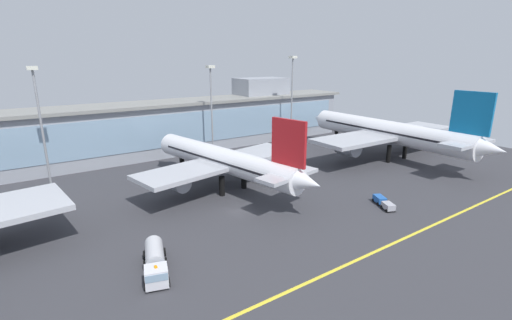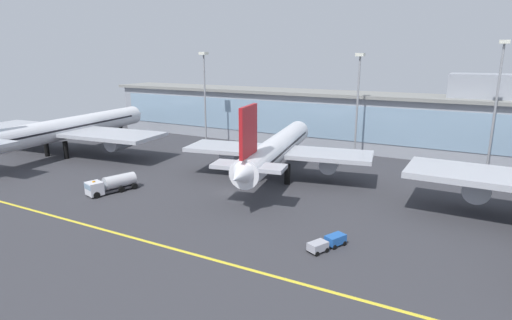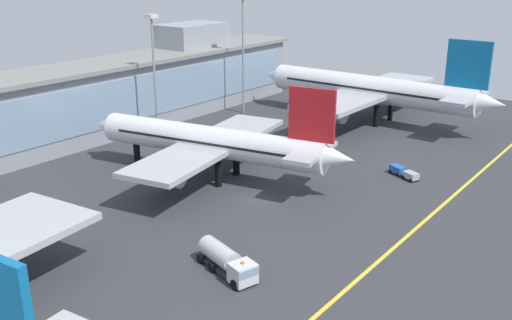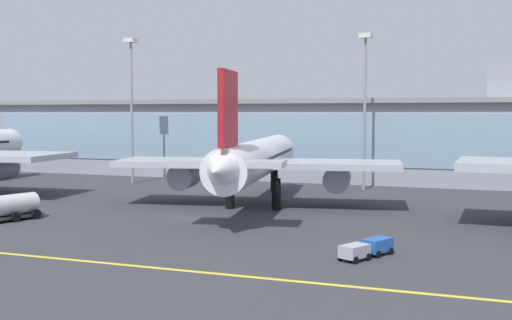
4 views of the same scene
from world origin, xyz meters
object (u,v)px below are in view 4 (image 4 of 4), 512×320
object	(u,v)px
apron_light_mast_centre	(131,89)
apron_light_mast_east	(365,88)
baggage_tug_near	(367,248)
airliner_near_right	(257,160)

from	to	relation	value
apron_light_mast_centre	apron_light_mast_east	bearing A→B (deg)	6.38
baggage_tug_near	apron_light_mast_east	xyz separation A→B (m)	(-9.49, 46.49, 14.78)
apron_light_mast_centre	apron_light_mast_east	xyz separation A→B (m)	(38.39, 4.29, -0.19)
apron_light_mast_centre	apron_light_mast_east	world-z (taller)	apron_light_mast_centre
apron_light_mast_centre	baggage_tug_near	bearing A→B (deg)	-41.39
airliner_near_right	apron_light_mast_east	xyz separation A→B (m)	(9.26, 22.21, 9.69)
airliner_near_right	apron_light_mast_centre	xyz separation A→B (m)	(-29.13, 17.92, 9.88)
baggage_tug_near	apron_light_mast_centre	bearing A→B (deg)	73.62
apron_light_mast_centre	apron_light_mast_east	size ratio (longest dim) A/B	1.01
apron_light_mast_east	apron_light_mast_centre	bearing A→B (deg)	-173.62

